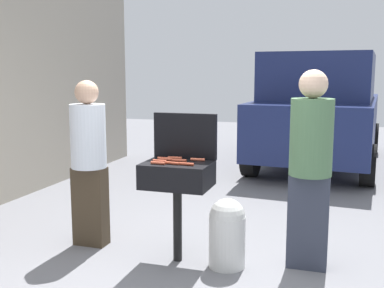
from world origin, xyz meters
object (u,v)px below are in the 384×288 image
hot_dog_0 (164,158)px  hot_dog_8 (187,164)px  hot_dog_3 (172,163)px  parked_minivan (320,109)px  hot_dog_7 (160,161)px  person_right (310,163)px  hot_dog_2 (179,160)px  hot_dog_1 (158,163)px  hot_dog_6 (198,160)px  hot_dog_5 (166,159)px  hot_dog_4 (175,158)px  bbq_grill (177,178)px  person_left (89,157)px  propane_tank (227,231)px

hot_dog_0 → hot_dog_8: size_ratio=1.00×
hot_dog_3 → parked_minivan: 5.26m
hot_dog_7 → person_right: person_right is taller
hot_dog_2 → parked_minivan: parked_minivan is taller
hot_dog_0 → hot_dog_3: same height
hot_dog_1 → hot_dog_6: (0.28, 0.26, 0.00)m
hot_dog_0 → hot_dog_7: size_ratio=1.00×
hot_dog_1 → hot_dog_5: size_ratio=1.00×
hot_dog_4 → hot_dog_7: (-0.08, -0.19, 0.00)m
bbq_grill → hot_dog_8: hot_dog_8 is taller
hot_dog_8 → parked_minivan: parked_minivan is taller
hot_dog_2 → hot_dog_7: bearing=-151.6°
hot_dog_7 → hot_dog_8: bearing=-11.3°
hot_dog_2 → hot_dog_3: (-0.02, -0.14, 0.00)m
hot_dog_6 → person_left: bearing=-179.4°
hot_dog_5 → hot_dog_6: (0.28, 0.08, 0.00)m
hot_dog_6 → hot_dog_0: bearing=-171.6°
hot_dog_2 → person_left: size_ratio=0.08×
hot_dog_1 → hot_dog_2: 0.22m
hot_dog_3 → parked_minivan: parked_minivan is taller
hot_dog_8 → hot_dog_3: bearing=179.8°
hot_dog_4 → propane_tank: bearing=-14.9°
person_right → hot_dog_5: bearing=7.7°
hot_dog_1 → hot_dog_8: 0.25m
hot_dog_4 → hot_dog_8: same height
bbq_grill → hot_dog_7: 0.22m
hot_dog_5 → propane_tank: bearing=-5.2°
bbq_grill → hot_dog_3: hot_dog_3 is taller
bbq_grill → hot_dog_0: (-0.15, 0.09, 0.15)m
person_right → hot_dog_6: bearing=5.2°
hot_dog_0 → propane_tank: (0.61, -0.09, -0.60)m
hot_dog_7 → hot_dog_6: bearing=30.4°
bbq_grill → propane_tank: size_ratio=1.47×
person_left → hot_dog_5: bearing=-3.5°
hot_dog_4 → propane_tank: 0.81m
hot_dog_3 → person_right: size_ratio=0.08×
person_left → hot_dog_7: bearing=-10.4°
hot_dog_6 → parked_minivan: parked_minivan is taller
hot_dog_2 → hot_dog_8: bearing=-50.3°
person_right → hot_dog_8: bearing=17.5°
parked_minivan → person_right: bearing=96.0°
bbq_grill → hot_dog_2: bearing=81.6°
bbq_grill → hot_dog_3: size_ratio=6.98×
parked_minivan → bbq_grill: bearing=83.2°
hot_dog_7 → person_left: size_ratio=0.08×
hot_dog_0 → propane_tank: hot_dog_0 is taller
bbq_grill → parked_minivan: bearing=78.9°
bbq_grill → hot_dog_6: (0.15, 0.13, 0.15)m
hot_dog_3 → parked_minivan: (1.00, 5.16, 0.10)m
hot_dog_8 → propane_tank: (0.34, 0.10, -0.60)m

